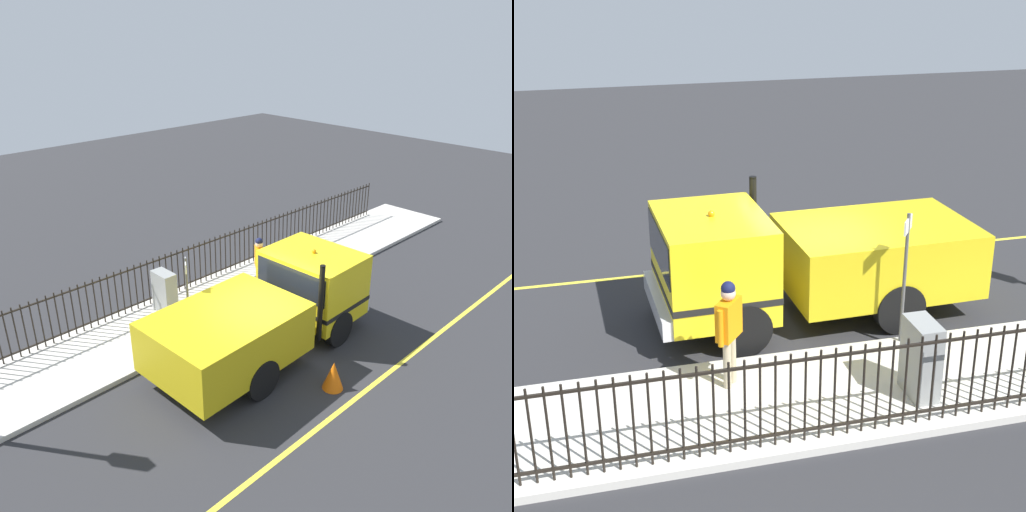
# 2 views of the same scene
# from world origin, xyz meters

# --- Properties ---
(ground_plane) EXTENTS (54.30, 54.30, 0.00)m
(ground_plane) POSITION_xyz_m (0.00, 0.00, 0.00)
(ground_plane) COLOR #2B2B2D
(ground_plane) RESTS_ON ground
(sidewalk_slab) EXTENTS (2.76, 24.68, 0.13)m
(sidewalk_slab) POSITION_xyz_m (3.08, 0.00, 0.06)
(sidewalk_slab) COLOR beige
(sidewalk_slab) RESTS_ON ground
(lane_marking) EXTENTS (0.12, 22.21, 0.01)m
(lane_marking) POSITION_xyz_m (-2.53, 0.00, 0.00)
(lane_marking) COLOR yellow
(lane_marking) RESTS_ON ground
(work_truck) EXTENTS (2.62, 6.19, 2.54)m
(work_truck) POSITION_xyz_m (0.21, -0.50, 1.23)
(work_truck) COLOR yellow
(work_truck) RESTS_ON ground
(worker_standing) EXTENTS (0.54, 0.49, 1.79)m
(worker_standing) POSITION_xyz_m (2.50, -2.20, 1.22)
(worker_standing) COLOR orange
(worker_standing) RESTS_ON sidewalk_slab
(iron_fence) EXTENTS (0.04, 21.01, 1.41)m
(iron_fence) POSITION_xyz_m (4.22, 0.00, 0.84)
(iron_fence) COLOR black
(iron_fence) RESTS_ON sidewalk_slab
(utility_cabinet) EXTENTS (0.73, 0.40, 1.25)m
(utility_cabinet) POSITION_xyz_m (3.51, 0.58, 0.75)
(utility_cabinet) COLOR gray
(utility_cabinet) RESTS_ON sidewalk_slab
(traffic_cone) EXTENTS (0.49, 0.49, 0.70)m
(traffic_cone) POSITION_xyz_m (-1.92, -0.24, 0.35)
(traffic_cone) COLOR orange
(traffic_cone) RESTS_ON ground
(street_sign) EXTENTS (0.42, 0.32, 2.38)m
(street_sign) POSITION_xyz_m (1.83, 1.01, 1.61)
(street_sign) COLOR #4C4C4C
(street_sign) RESTS_ON sidewalk_slab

